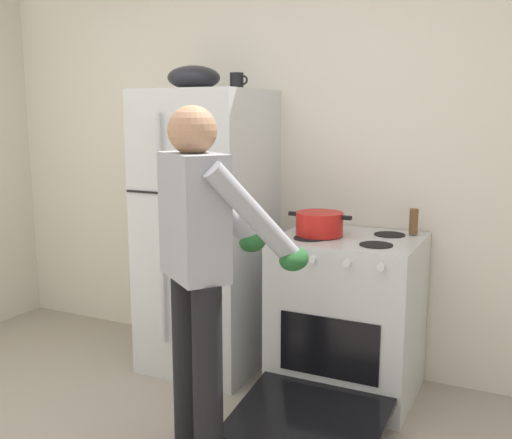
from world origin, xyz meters
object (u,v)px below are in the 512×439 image
object	(u,v)px
person_cook	(202,255)
coffee_mug	(237,81)
refrigerator	(208,231)
mixing_bowl	(194,78)
stove_range	(347,318)
red_pot	(319,224)
pepper_mill	(414,222)

from	to	relation	value
person_cook	coffee_mug	bearing A→B (deg)	108.86
refrigerator	mixing_bowl	xyz separation A→B (m)	(-0.08, 0.00, 0.92)
stove_range	red_pot	world-z (taller)	red_pot
refrigerator	person_cook	distance (m)	1.05
coffee_mug	pepper_mill	bearing A→B (deg)	8.38
pepper_mill	red_pot	bearing A→B (deg)	-151.48
stove_range	red_pot	size ratio (longest dim) A/B	3.37
refrigerator	mixing_bowl	bearing A→B (deg)	179.79
refrigerator	stove_range	world-z (taller)	refrigerator
red_pot	pepper_mill	bearing A→B (deg)	28.52
person_cook	coffee_mug	world-z (taller)	coffee_mug
refrigerator	coffee_mug	bearing A→B (deg)	15.40
refrigerator	person_cook	world-z (taller)	refrigerator
stove_range	red_pot	xyz separation A→B (m)	(-0.16, -0.03, 0.53)
person_cook	red_pot	size ratio (longest dim) A/B	4.45
stove_range	mixing_bowl	distance (m)	1.65
stove_range	refrigerator	bearing A→B (deg)	178.89
pepper_mill	stove_range	bearing A→B (deg)	-144.02
mixing_bowl	pepper_mill	bearing A→B (deg)	8.88
red_pot	pepper_mill	size ratio (longest dim) A/B	2.54
refrigerator	pepper_mill	world-z (taller)	refrigerator
person_cook	red_pot	xyz separation A→B (m)	(0.23, 0.86, 0.01)
person_cook	pepper_mill	bearing A→B (deg)	58.30
pepper_mill	mixing_bowl	world-z (taller)	mixing_bowl
refrigerator	coffee_mug	world-z (taller)	coffee_mug
stove_range	mixing_bowl	size ratio (longest dim) A/B	3.88
coffee_mug	refrigerator	bearing A→B (deg)	-164.60
coffee_mug	pepper_mill	distance (m)	1.29
person_cook	mixing_bowl	xyz separation A→B (m)	(-0.59, 0.91, 0.82)
mixing_bowl	stove_range	bearing A→B (deg)	-1.04
mixing_bowl	coffee_mug	bearing A→B (deg)	10.78
person_cook	mixing_bowl	distance (m)	1.36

